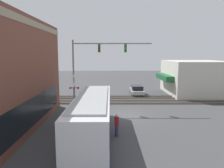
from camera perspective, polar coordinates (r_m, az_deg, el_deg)
name	(u,v)px	position (r m, az deg, el deg)	size (l,w,h in m)	color
ground_plane	(125,116)	(22.24, 3.42, -8.22)	(120.00, 120.00, 0.00)	#424244
shop_building	(194,77)	(36.31, 20.70, 1.64)	(9.95, 9.53, 5.10)	beige
city_bus	(93,114)	(16.36, -5.11, -7.87)	(11.72, 2.59, 3.11)	silver
traffic_signal_gantry	(95,58)	(24.95, -4.46, 6.72)	(0.42, 8.98, 7.73)	gray
crossing_signal	(74,88)	(25.45, -9.80, -0.98)	(1.41, 1.18, 3.81)	gray
rail_track_near	(122,102)	(28.04, 2.59, -4.78)	(2.60, 60.00, 0.15)	#332D28
rail_track_far	(121,97)	(31.16, 2.28, -3.50)	(2.60, 60.00, 0.15)	#332D28
parked_car_silver	(137,90)	(33.84, 6.48, -1.57)	(4.71, 1.82, 1.39)	#B7B7BC
pedestrian_near_bus	(117,125)	(16.65, 1.23, -10.64)	(0.34, 0.34, 1.69)	#2D3351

